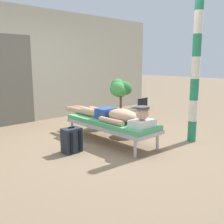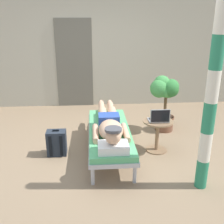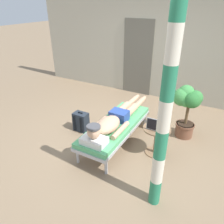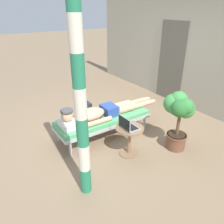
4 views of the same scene
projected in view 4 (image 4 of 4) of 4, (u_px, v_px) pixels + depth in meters
The scene contains 10 objects.
ground_plane at pixel (106, 129), 4.62m from camera, with size 40.00×40.00×0.00m, color #8C7256.
house_wall_back at pixel (197, 53), 5.12m from camera, with size 7.60×0.20×2.70m, color #B2AD99.
house_door_panel at pixel (171, 62), 5.70m from camera, with size 0.84×0.03×2.04m, color #625F54.
lounge_chair at pixel (103, 120), 4.26m from camera, with size 0.65×1.87×0.42m.
person_reclining at pixel (100, 112), 4.15m from camera, with size 0.53×2.17×0.33m.
side_table at pixel (129, 136), 3.69m from camera, with size 0.48×0.48×0.52m.
laptop at pixel (127, 125), 3.57m from camera, with size 0.31×0.24×0.23m.
backpack at pixel (86, 111), 4.96m from camera, with size 0.30×0.26×0.42m.
potted_plant at pixel (179, 112), 3.71m from camera, with size 0.54×0.49×1.06m.
porch_post at pixel (80, 103), 2.50m from camera, with size 0.15×0.15×2.67m.
Camera 4 is at (3.40, -2.11, 2.34)m, focal length 34.89 mm.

